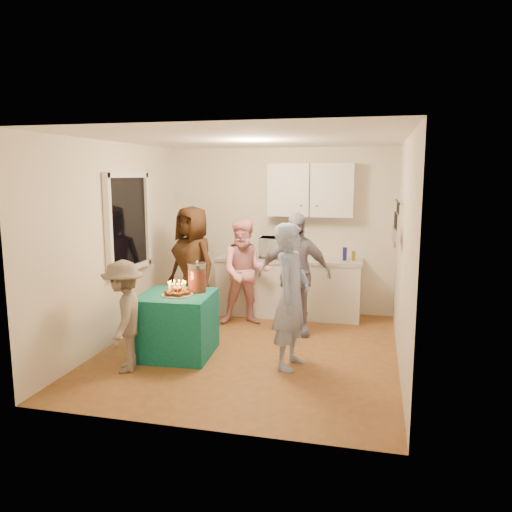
% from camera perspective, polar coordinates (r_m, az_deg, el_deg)
% --- Properties ---
extents(floor, '(4.00, 4.00, 0.00)m').
position_cam_1_polar(floor, '(6.37, -0.75, -10.76)').
color(floor, brown).
rests_on(floor, ground).
extents(ceiling, '(4.00, 4.00, 0.00)m').
position_cam_1_polar(ceiling, '(6.00, -0.80, 13.25)').
color(ceiling, white).
rests_on(ceiling, floor).
extents(back_wall, '(3.60, 3.60, 0.00)m').
position_cam_1_polar(back_wall, '(7.99, 2.76, 2.93)').
color(back_wall, silver).
rests_on(back_wall, floor).
extents(left_wall, '(4.00, 4.00, 0.00)m').
position_cam_1_polar(left_wall, '(6.72, -15.82, 1.37)').
color(left_wall, silver).
rests_on(left_wall, floor).
extents(right_wall, '(4.00, 4.00, 0.00)m').
position_cam_1_polar(right_wall, '(5.88, 16.49, 0.24)').
color(right_wall, silver).
rests_on(right_wall, floor).
extents(window_night, '(0.04, 1.00, 1.20)m').
position_cam_1_polar(window_night, '(6.94, -14.49, 3.75)').
color(window_night, black).
rests_on(window_night, left_wall).
extents(counter, '(2.20, 0.58, 0.86)m').
position_cam_1_polar(counter, '(7.81, 3.75, -3.71)').
color(counter, white).
rests_on(counter, floor).
extents(countertop, '(2.24, 0.62, 0.05)m').
position_cam_1_polar(countertop, '(7.72, 3.78, -0.42)').
color(countertop, beige).
rests_on(countertop, counter).
extents(upper_cabinet, '(1.30, 0.30, 0.80)m').
position_cam_1_polar(upper_cabinet, '(7.72, 6.27, 7.50)').
color(upper_cabinet, white).
rests_on(upper_cabinet, back_wall).
extents(pot_rack, '(0.12, 1.00, 0.60)m').
position_cam_1_polar(pot_rack, '(6.53, 15.61, 3.81)').
color(pot_rack, black).
rests_on(pot_rack, right_wall).
extents(microwave, '(0.59, 0.42, 0.32)m').
position_cam_1_polar(microwave, '(7.72, 2.59, 0.97)').
color(microwave, white).
rests_on(microwave, countertop).
extents(party_table, '(0.91, 0.91, 0.76)m').
position_cam_1_polar(party_table, '(6.21, -9.03, -7.74)').
color(party_table, '#0F6356').
rests_on(party_table, floor).
extents(donut_cake, '(0.38, 0.38, 0.18)m').
position_cam_1_polar(donut_cake, '(6.03, -9.01, -3.62)').
color(donut_cake, '#381C0C').
rests_on(donut_cake, party_table).
extents(punch_jar, '(0.22, 0.22, 0.34)m').
position_cam_1_polar(punch_jar, '(6.16, -6.75, -2.54)').
color(punch_jar, '#B12A0E').
rests_on(punch_jar, party_table).
extents(man_birthday, '(0.50, 0.67, 1.66)m').
position_cam_1_polar(man_birthday, '(5.65, 4.06, -4.61)').
color(man_birthday, '#8EA0CF').
rests_on(man_birthday, floor).
extents(woman_back_left, '(1.01, 0.88, 1.74)m').
position_cam_1_polar(woman_back_left, '(7.38, -7.25, -1.06)').
color(woman_back_left, '#573318').
rests_on(woman_back_left, floor).
extents(woman_back_center, '(0.90, 0.78, 1.56)m').
position_cam_1_polar(woman_back_center, '(7.27, -1.20, -1.85)').
color(woman_back_center, pink).
rests_on(woman_back_center, floor).
extents(woman_back_right, '(1.06, 0.64, 1.69)m').
position_cam_1_polar(woman_back_right, '(6.81, 4.42, -2.10)').
color(woman_back_right, '#171037').
rests_on(woman_back_right, floor).
extents(child_near_left, '(0.70, 0.92, 1.26)m').
position_cam_1_polar(child_near_left, '(5.78, -14.85, -6.66)').
color(child_near_left, '#63574F').
rests_on(child_near_left, floor).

